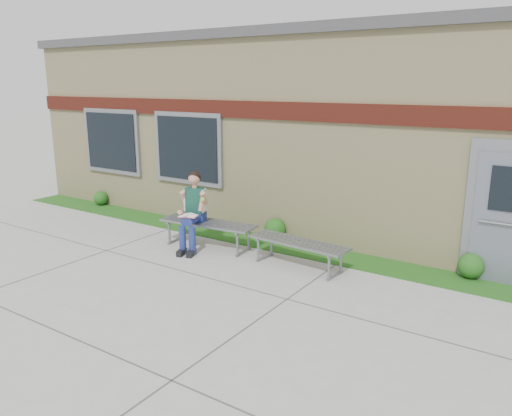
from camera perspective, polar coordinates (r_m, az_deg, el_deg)
The scene contains 9 objects.
ground at distance 7.70m, azimuth -4.90°, elevation -9.95°, with size 80.00×80.00×0.00m, color #9E9E99.
grass_strip at distance 9.72m, azimuth 4.66°, elevation -4.65°, with size 16.00×0.80×0.02m, color #224913.
school_building at distance 12.33m, azimuth 12.59°, elevation 9.03°, with size 16.20×6.22×4.20m.
bench_left at distance 9.75m, azimuth -5.50°, elevation -2.26°, with size 1.99×0.73×0.51m.
bench_right at distance 8.69m, azimuth 4.87°, elevation -4.50°, with size 1.84×0.64×0.47m.
girl at distance 9.61m, azimuth -7.24°, elevation -0.15°, with size 0.66×0.93×1.49m.
shrub_west at distance 13.62m, azimuth -17.32°, elevation 1.09°, with size 0.37×0.37×0.37m, color #224913.
shrub_mid at distance 10.16m, azimuth 2.19°, elevation -2.40°, with size 0.44×0.44×0.44m, color #224913.
shrub_east at distance 8.92m, azimuth 23.36°, elevation -6.08°, with size 0.42×0.42×0.42m, color #224913.
Camera 1 is at (4.40, -5.48, 3.14)m, focal length 35.00 mm.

